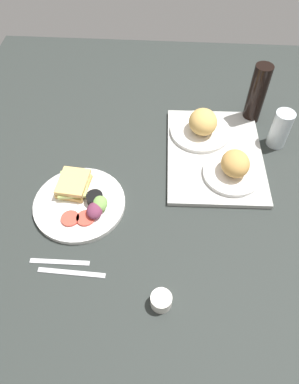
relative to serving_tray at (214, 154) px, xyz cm
name	(u,v)px	position (x,y,z in cm)	size (l,w,h in cm)	color
ground_plane	(141,197)	(18.78, -24.66, -2.30)	(190.00, 150.00, 3.00)	#282D2B
serving_tray	(214,154)	(0.00, 0.00, 0.00)	(45.00, 33.00, 1.60)	#B2B2AD
bread_plate_near	(202,126)	(-9.90, -4.70, 4.26)	(21.95, 21.95, 9.41)	white
bread_plate_far	(234,168)	(9.62, 5.24, 4.06)	(19.15, 19.15, 8.73)	white
plate_with_salad	(81,200)	(23.77, -43.16, 0.90)	(28.79, 28.79, 5.40)	white
drinking_glass	(280,129)	(-7.81, 22.43, 6.17)	(6.65, 6.65, 13.94)	silver
soda_bottle	(257,94)	(-21.02, 14.83, 10.67)	(6.40, 6.40, 22.94)	black
espresso_cup	(161,301)	(54.42, -16.45, 1.20)	(5.60, 5.60, 4.00)	silver
fork	(60,262)	(44.43, -45.57, -0.55)	(17.00, 1.40, 0.50)	#B7B7BC
knife	(72,272)	(47.43, -41.57, -0.55)	(19.00, 1.40, 0.50)	#B7B7BC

